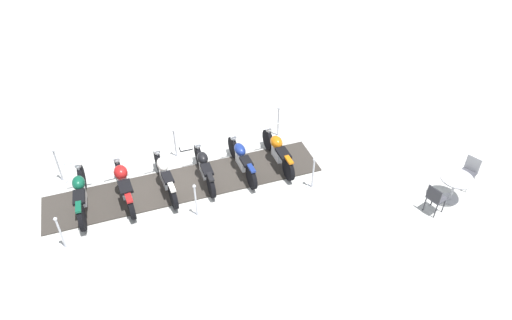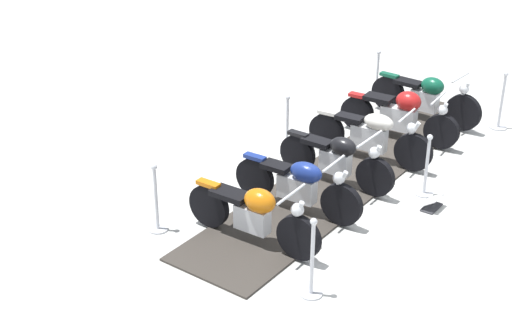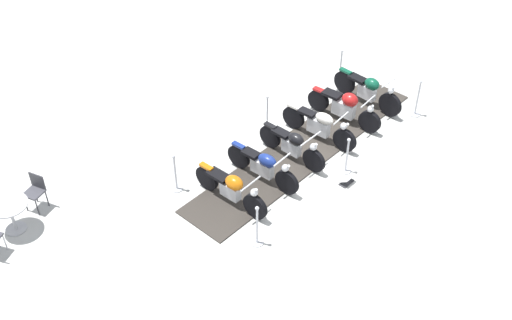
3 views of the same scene
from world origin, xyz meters
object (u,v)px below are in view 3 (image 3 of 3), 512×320
(motorcycle_black, at_px, (293,145))
(info_placard, at_px, (347,181))
(motorcycle_navy, at_px, (263,166))
(stanchion_left_mid, at_px, (267,118))
(stanchion_right_front, at_px, (257,230))
(stanchion_right_rear, at_px, (417,103))
(stanchion_left_front, at_px, (176,177))
(motorcycle_copper, at_px, (231,188))
(motorcycle_maroon, at_px, (345,106))
(stanchion_left_rear, at_px, (340,71))
(motorcycle_forest, at_px, (368,90))
(cafe_table, at_px, (10,210))
(cafe_chair_across_table, at_px, (35,190))
(stanchion_right_mid, at_px, (347,160))
(motorcycle_cream, at_px, (320,125))

(motorcycle_black, bearing_deg, info_placard, 7.46)
(motorcycle_navy, bearing_deg, stanchion_left_mid, 126.54)
(stanchion_right_front, height_order, stanchion_right_rear, stanchion_right_rear)
(stanchion_left_front, bearing_deg, motorcycle_navy, -25.58)
(motorcycle_copper, relative_size, stanchion_left_front, 1.99)
(motorcycle_black, relative_size, motorcycle_maroon, 0.93)
(motorcycle_copper, relative_size, info_placard, 4.83)
(stanchion_left_mid, distance_m, stanchion_left_rear, 3.28)
(stanchion_left_front, bearing_deg, motorcycle_forest, 1.52)
(motorcycle_navy, distance_m, stanchion_left_rear, 5.12)
(motorcycle_black, relative_size, stanchion_left_front, 1.93)
(stanchion_right_rear, bearing_deg, stanchion_left_front, 172.28)
(cafe_table, height_order, cafe_chair_across_table, cafe_chair_across_table)
(stanchion_left_mid, bearing_deg, stanchion_right_mid, -76.02)
(stanchion_right_front, bearing_deg, info_placard, 8.40)
(stanchion_left_front, relative_size, stanchion_left_rear, 1.01)
(motorcycle_copper, bearing_deg, cafe_chair_across_table, -138.45)
(motorcycle_cream, relative_size, cafe_chair_across_table, 2.44)
(stanchion_right_front, xyz_separation_m, stanchion_right_mid, (3.18, 0.79, -0.04))
(motorcycle_copper, bearing_deg, motorcycle_black, 88.04)
(motorcycle_copper, relative_size, stanchion_right_front, 1.91)
(cafe_table, relative_size, cafe_chair_across_table, 0.96)
(stanchion_right_front, height_order, stanchion_left_rear, stanchion_right_front)
(motorcycle_maroon, bearing_deg, motorcycle_cream, -94.29)
(motorcycle_copper, height_order, info_placard, motorcycle_copper)
(info_placard, bearing_deg, motorcycle_cream, -120.03)
(motorcycle_cream, xyz_separation_m, stanchion_right_front, (-3.41, -2.16, -0.10))
(stanchion_right_mid, bearing_deg, motorcycle_cream, 80.42)
(cafe_table, bearing_deg, motorcycle_maroon, -6.00)
(motorcycle_black, height_order, info_placard, motorcycle_black)
(stanchion_right_front, distance_m, stanchion_left_mid, 4.19)
(stanchion_left_rear, height_order, stanchion_right_rear, stanchion_right_rear)
(cafe_table, xyz_separation_m, cafe_chair_across_table, (0.70, 0.42, -0.06))
(motorcycle_navy, bearing_deg, stanchion_right_rear, 73.04)
(motorcycle_forest, xyz_separation_m, info_placard, (-2.63, -2.27, -0.44))
(stanchion_right_rear, distance_m, info_placard, 3.65)
(motorcycle_cream, distance_m, stanchion_right_mid, 1.39)
(motorcycle_maroon, distance_m, stanchion_right_rear, 2.07)
(stanchion_left_front, xyz_separation_m, cafe_table, (-3.65, 0.81, 0.22))
(stanchion_left_rear, relative_size, stanchion_right_mid, 1.02)
(stanchion_right_mid, bearing_deg, motorcycle_navy, 156.52)
(motorcycle_black, height_order, motorcycle_maroon, motorcycle_black)
(motorcycle_cream, bearing_deg, stanchion_left_rear, 112.22)
(stanchion_left_mid, height_order, info_placard, stanchion_left_mid)
(motorcycle_maroon, xyz_separation_m, cafe_chair_across_table, (-8.06, 1.34, 0.02))
(motorcycle_black, height_order, stanchion_right_rear, stanchion_right_rear)
(stanchion_left_rear, relative_size, info_placard, 2.41)
(motorcycle_copper, height_order, stanchion_left_rear, stanchion_left_rear)
(motorcycle_copper, relative_size, motorcycle_forest, 0.92)
(motorcycle_black, distance_m, motorcycle_cream, 1.11)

